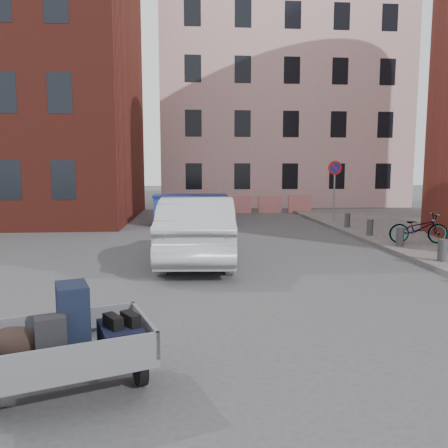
{
  "coord_description": "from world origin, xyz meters",
  "views": [
    {
      "loc": [
        -0.21,
        -8.98,
        2.35
      ],
      "look_at": [
        0.57,
        1.2,
        1.1
      ],
      "focal_mm": 35.0,
      "sensor_mm": 36.0,
      "label": 1
    }
  ],
  "objects": [
    {
      "name": "dumpster",
      "position": [
        -0.22,
        9.97,
        0.66
      ],
      "size": [
        3.16,
        1.65,
        1.32
      ],
      "rotation": [
        0.0,
        0.0,
        -0.01
      ],
      "color": "navy",
      "rests_on": "ground"
    },
    {
      "name": "ground",
      "position": [
        0.0,
        0.0,
        0.0
      ],
      "size": [
        120.0,
        120.0,
        0.0
      ],
      "primitive_type": "plane",
      "color": "#38383A",
      "rests_on": "ground"
    },
    {
      "name": "building_brick",
      "position": [
        -9.0,
        13.0,
        7.0
      ],
      "size": [
        12.0,
        10.0,
        14.0
      ],
      "primitive_type": "cube",
      "color": "#591E16",
      "rests_on": "ground"
    },
    {
      "name": "bicycle",
      "position": [
        6.8,
        3.87,
        0.58
      ],
      "size": [
        1.83,
        0.83,
        0.93
      ],
      "primitive_type": "imported",
      "rotation": [
        0.0,
        0.0,
        1.45
      ],
      "color": "black",
      "rests_on": "sidewalk"
    },
    {
      "name": "no_parking_sign",
      "position": [
        6.0,
        9.48,
        2.01
      ],
      "size": [
        0.6,
        0.09,
        2.65
      ],
      "color": "gray",
      "rests_on": "sidewalk"
    },
    {
      "name": "bollards",
      "position": [
        6.0,
        3.4,
        0.4
      ],
      "size": [
        0.22,
        9.02,
        0.55
      ],
      "color": "#3A3A3D",
      "rests_on": "sidewalk"
    },
    {
      "name": "silver_car",
      "position": [
        -0.03,
        2.34,
        0.84
      ],
      "size": [
        2.0,
        5.19,
        1.69
      ],
      "primitive_type": "imported",
      "rotation": [
        0.0,
        0.0,
        3.1
      ],
      "color": "#9C9FA3",
      "rests_on": "ground"
    },
    {
      "name": "barriers",
      "position": [
        4.2,
        15.0,
        0.5
      ],
      "size": [
        4.7,
        0.18,
        1.0
      ],
      "color": "red",
      "rests_on": "ground"
    },
    {
      "name": "trailer",
      "position": [
        -1.47,
        -4.6,
        0.61
      ],
      "size": [
        1.88,
        1.98,
        1.2
      ],
      "rotation": [
        0.0,
        0.0,
        0.35
      ],
      "color": "black",
      "rests_on": "ground"
    },
    {
      "name": "building_pink",
      "position": [
        6.0,
        22.0,
        7.0
      ],
      "size": [
        16.0,
        8.0,
        14.0
      ],
      "primitive_type": "cube",
      "color": "#CC9D9D",
      "rests_on": "ground"
    }
  ]
}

